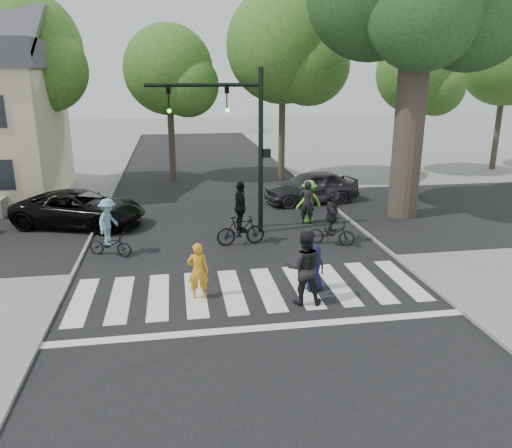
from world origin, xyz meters
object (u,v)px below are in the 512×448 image
at_px(pedestrian_woman, 198,271).
at_px(car_suv, 80,209).
at_px(traffic_signal, 237,129).
at_px(cyclist_left, 109,231).
at_px(cyclist_right, 332,219).
at_px(cyclist_mid, 241,219).
at_px(car_grey, 311,187).
at_px(pedestrian_adult, 304,268).
at_px(pedestrian_child, 314,268).

bearing_deg(pedestrian_woman, car_suv, -53.09).
relative_size(traffic_signal, pedestrian_woman, 3.86).
distance_m(cyclist_left, cyclist_right, 7.51).
bearing_deg(car_suv, traffic_signal, -89.44).
relative_size(pedestrian_woman, cyclist_mid, 0.69).
bearing_deg(car_grey, cyclist_right, -18.14).
relative_size(pedestrian_woman, pedestrian_adult, 0.78).
bearing_deg(pedestrian_adult, cyclist_mid, -70.10).
height_order(traffic_signal, cyclist_right, traffic_signal).
bearing_deg(car_suv, pedestrian_child, -116.78).
distance_m(traffic_signal, car_grey, 6.53).
xyz_separation_m(traffic_signal, car_grey, (3.95, 4.14, -3.15)).
bearing_deg(cyclist_right, pedestrian_adult, -115.96).
relative_size(pedestrian_adult, cyclist_mid, 0.88).
bearing_deg(car_suv, pedestrian_woman, -131.90).
xyz_separation_m(traffic_signal, pedestrian_woman, (-1.78, -5.48, -3.12)).
distance_m(pedestrian_woman, cyclist_right, 6.05).
height_order(pedestrian_adult, car_suv, pedestrian_adult).
distance_m(cyclist_mid, car_suv, 6.76).
bearing_deg(pedestrian_child, cyclist_mid, -82.36).
distance_m(pedestrian_child, car_suv, 10.48).
bearing_deg(pedestrian_woman, cyclist_left, -47.05).
bearing_deg(cyclist_mid, car_grey, 53.57).
bearing_deg(cyclist_mid, cyclist_left, -174.48).
distance_m(pedestrian_woman, car_suv, 8.54).
height_order(cyclist_left, cyclist_mid, cyclist_mid).
height_order(traffic_signal, cyclist_mid, traffic_signal).
distance_m(traffic_signal, pedestrian_woman, 6.56).
bearing_deg(car_grey, traffic_signal, -53.13).
bearing_deg(cyclist_left, car_grey, 34.97).
height_order(car_suv, car_grey, car_grey).
height_order(cyclist_left, cyclist_right, cyclist_right).
height_order(pedestrian_adult, car_grey, pedestrian_adult).
distance_m(pedestrian_adult, car_grey, 10.81).
xyz_separation_m(cyclist_left, cyclist_mid, (4.38, 0.42, 0.09)).
height_order(cyclist_left, car_grey, cyclist_left).
bearing_deg(car_suv, cyclist_mid, -100.36).
relative_size(pedestrian_woman, car_grey, 0.35).
bearing_deg(traffic_signal, pedestrian_woman, -107.98).
relative_size(traffic_signal, cyclist_right, 2.90).
relative_size(cyclist_left, car_grey, 0.44).
xyz_separation_m(car_suv, car_grey, (9.95, 2.21, 0.05)).
bearing_deg(traffic_signal, car_grey, 46.40).
distance_m(pedestrian_child, cyclist_right, 4.04).
xyz_separation_m(cyclist_left, cyclist_right, (7.51, -0.09, 0.08)).
xyz_separation_m(cyclist_left, car_grey, (8.41, 5.88, -0.09)).
relative_size(cyclist_mid, car_grey, 0.51).
xyz_separation_m(pedestrian_adult, cyclist_mid, (-0.99, 4.91, -0.07)).
xyz_separation_m(pedestrian_child, car_grey, (2.57, 9.65, 0.09)).
xyz_separation_m(pedestrian_adult, cyclist_left, (-5.37, 4.49, -0.15)).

